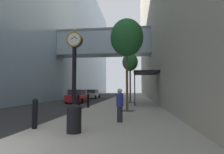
{
  "coord_description": "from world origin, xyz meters",
  "views": [
    {
      "loc": [
        4.16,
        -3.99,
        1.68
      ],
      "look_at": [
        0.96,
        21.45,
        3.36
      ],
      "focal_mm": 29.96,
      "sensor_mm": 36.0,
      "label": 1
    }
  ],
  "objects": [
    {
      "name": "car_red_near",
      "position": [
        -2.94,
        18.42,
        0.8
      ],
      "size": [
        2.14,
        4.29,
        1.64
      ],
      "color": "#AD191E",
      "rests_on": "ground"
    },
    {
      "name": "street_tree_near",
      "position": [
        3.56,
        9.5,
        5.43
      ],
      "size": [
        2.4,
        2.4,
        6.7
      ],
      "color": "#333335",
      "rests_on": "sidewalk_right"
    },
    {
      "name": "pedestrian_walking",
      "position": [
        3.41,
        4.86,
        0.97
      ],
      "size": [
        0.46,
        0.46,
        1.58
      ],
      "color": "#23232D",
      "rests_on": "sidewalk_right"
    },
    {
      "name": "bollard_fourth",
      "position": [
        0.21,
        11.39,
        0.75
      ],
      "size": [
        0.21,
        0.21,
        1.18
      ],
      "color": "black",
      "rests_on": "sidewalk_right"
    },
    {
      "name": "trash_bin",
      "position": [
        1.98,
        2.5,
        0.68
      ],
      "size": [
        0.53,
        0.53,
        1.05
      ],
      "color": "black",
      "rests_on": "sidewalk_right"
    },
    {
      "name": "storefront_awning",
      "position": [
        5.16,
        15.05,
        3.28
      ],
      "size": [
        2.4,
        3.6,
        3.3
      ],
      "color": "black",
      "rests_on": "sidewalk_right"
    },
    {
      "name": "bollard_third",
      "position": [
        0.21,
        8.59,
        0.75
      ],
      "size": [
        0.21,
        0.21,
        1.18
      ],
      "color": "black",
      "rests_on": "sidewalk_right"
    },
    {
      "name": "sidewalk_right",
      "position": [
        3.2,
        30.0,
        0.07
      ],
      "size": [
        6.4,
        80.0,
        0.14
      ],
      "primitive_type": "cube",
      "color": "#9E998E",
      "rests_on": "ground"
    },
    {
      "name": "building_block_left",
      "position": [
        -11.9,
        29.95,
        14.42
      ],
      "size": [
        23.2,
        80.0,
        28.94
      ],
      "color": "#758EA8",
      "rests_on": "ground"
    },
    {
      "name": "building_block_right",
      "position": [
        10.9,
        30.0,
        17.87
      ],
      "size": [
        9.0,
        80.0,
        35.74
      ],
      "color": "#A89E89",
      "rests_on": "ground"
    },
    {
      "name": "ground_plane",
      "position": [
        0.0,
        27.0,
        0.0
      ],
      "size": [
        110.0,
        110.0,
        0.0
      ],
      "primitive_type": "plane",
      "color": "#262628",
      "rests_on": "ground"
    },
    {
      "name": "street_clock",
      "position": [
        0.92,
        5.58,
        2.76
      ],
      "size": [
        0.84,
        0.55,
        4.77
      ],
      "color": "black",
      "rests_on": "sidewalk_right"
    },
    {
      "name": "street_tree_mid_near",
      "position": [
        3.56,
        17.84,
        4.8
      ],
      "size": [
        1.82,
        1.82,
        5.77
      ],
      "color": "#333335",
      "rests_on": "sidewalk_right"
    },
    {
      "name": "car_silver_mid",
      "position": [
        -3.61,
        29.57,
        0.79
      ],
      "size": [
        2.02,
        4.69,
        1.63
      ],
      "color": "#B7BABF",
      "rests_on": "ground"
    },
    {
      "name": "bollard_nearest",
      "position": [
        0.21,
        3.0,
        0.75
      ],
      "size": [
        0.21,
        0.21,
        1.18
      ],
      "color": "black",
      "rests_on": "sidewalk_right"
    }
  ]
}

